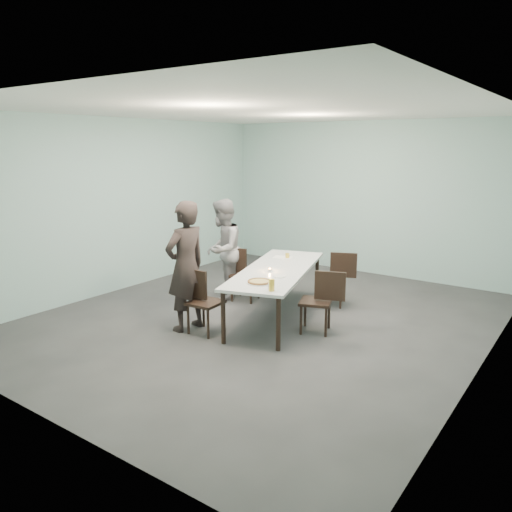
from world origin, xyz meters
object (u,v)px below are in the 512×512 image
Objects in this scene: diner_far at (223,249)px; tealight at (270,270)px; pizza at (259,282)px; water_tumbler at (271,287)px; chair_near_right at (322,297)px; diner_near at (186,266)px; amber_tumbler at (287,256)px; chair_far_left at (241,270)px; chair_near_left at (201,297)px; chair_far_right at (336,275)px; side_plate at (279,276)px; beer_glass at (272,285)px; table at (277,272)px.

diner_far is 1.36m from tealight.
tealight is (1.27, -0.49, -0.07)m from diner_far.
pizza is 0.36m from water_tumbler.
chair_near_right is 0.52× the size of diner_far.
diner_near reaches higher than tealight.
chair_near_right is at bearing 70.42° from water_tumbler.
diner_far is 2.21m from water_tumbler.
pizza is 1.57m from amber_tumbler.
diner_near is at bearing -129.00° from tealight.
chair_near_left is at bearing -86.42° from chair_far_left.
amber_tumbler is at bearing -58.29° from chair_near_right.
chair_far_left is 1.00× the size of chair_far_right.
tealight reaches higher than side_plate.
water_tumbler is 1.61× the size of tealight.
chair_near_left is 1.84m from amber_tumbler.
side_plate is 0.67m from water_tumbler.
pizza is (1.50, -1.08, -0.07)m from diner_far.
diner_far is (-0.73, 1.39, 0.34)m from chair_near_left.
diner_far is (-2.10, 0.45, 0.34)m from chair_near_right.
tealight reaches higher than pizza.
chair_far_left is at bearing -37.29° from chair_near_right.
tealight is (0.53, 0.90, 0.27)m from chair_near_left.
chair_near_right is 2.17m from diner_far.
chair_near_left is 1.00× the size of chair_far_left.
chair_far_right is 2.56× the size of pizza.
chair_far_left is 2.10m from beer_glass.
chair_far_right reaches higher than tealight.
table is 0.47m from side_plate.
chair_near_left is 1.00× the size of chair_far_right.
diner_near is at bearing -122.97° from table.
chair_near_right is 10.88× the size of amber_tumbler.
amber_tumbler is at bearing 109.23° from table.
table is at bearing 119.84° from beer_glass.
water_tumbler is (0.08, -2.01, 0.29)m from chair_far_right.
chair_far_right is at bearing 82.42° from side_plate.
chair_far_left is 1.72m from pizza.
chair_far_right is 1.35m from tealight.
tealight is (-0.23, 0.59, 0.00)m from pizza.
chair_far_left reaches higher than pizza.
water_tumbler is (1.30, 0.16, -0.11)m from diner_near.
chair_far_right is (-0.37, 1.20, 0.00)m from chair_near_right.
beer_glass reaches higher than chair_far_left.
tealight is (0.76, 0.94, -0.14)m from diner_near.
chair_near_left is 4.83× the size of side_plate.
amber_tumbler is (-0.79, 1.67, -0.01)m from water_tumbler.
diner_far is 1.85m from pizza.
diner_near reaches higher than water_tumbler.
diner_far is 18.61× the size of water_tumbler.
table is at bearing 119.46° from water_tumbler.
pizza is 0.39m from beer_glass.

